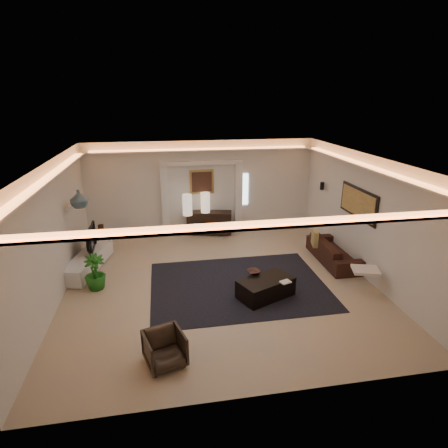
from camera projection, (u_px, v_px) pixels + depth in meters
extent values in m
plane|color=#A59484|center=(220.00, 283.00, 8.66)|extent=(7.00, 7.00, 0.00)
plane|color=white|center=(220.00, 160.00, 7.69)|extent=(7.00, 7.00, 0.00)
plane|color=silver|center=(202.00, 188.00, 11.43)|extent=(7.00, 0.00, 7.00)
plane|color=silver|center=(262.00, 311.00, 4.92)|extent=(7.00, 0.00, 7.00)
plane|color=silver|center=(53.00, 235.00, 7.61)|extent=(0.00, 7.00, 7.00)
plane|color=silver|center=(365.00, 216.00, 8.74)|extent=(0.00, 7.00, 7.00)
cube|color=silver|center=(220.00, 173.00, 7.79)|extent=(7.00, 7.00, 0.04)
cube|color=white|center=(244.00, 189.00, 11.66)|extent=(0.25, 0.03, 1.00)
cube|color=black|center=(238.00, 285.00, 8.53)|extent=(4.00, 3.00, 0.01)
cube|color=silver|center=(165.00, 201.00, 11.26)|extent=(0.22, 0.20, 2.20)
cube|color=silver|center=(238.00, 198.00, 11.64)|extent=(0.22, 0.20, 2.20)
cube|color=silver|center=(202.00, 163.00, 11.07)|extent=(2.52, 0.20, 0.12)
cube|color=tan|center=(202.00, 182.00, 11.33)|extent=(0.74, 0.04, 0.74)
cube|color=#4C2D1E|center=(202.00, 182.00, 11.31)|extent=(0.62, 0.02, 0.62)
cube|color=black|center=(358.00, 203.00, 8.93)|extent=(0.04, 1.64, 0.74)
cube|color=tan|center=(357.00, 203.00, 8.93)|extent=(0.02, 1.50, 0.62)
cylinder|color=black|center=(322.00, 186.00, 10.69)|extent=(0.12, 0.12, 0.22)
cube|color=silver|center=(70.00, 206.00, 8.85)|extent=(0.10, 0.55, 0.04)
cube|color=#2F1D16|center=(209.00, 222.00, 11.55)|extent=(1.44, 0.72, 0.69)
cylinder|color=beige|center=(187.00, 204.00, 11.01)|extent=(0.34, 0.34, 0.64)
cylinder|color=beige|center=(205.00, 201.00, 11.29)|extent=(0.31, 0.31, 0.62)
cube|color=silver|center=(89.00, 261.00, 9.25)|extent=(0.98, 2.14, 0.39)
imported|color=black|center=(88.00, 238.00, 9.28)|extent=(1.09, 0.20, 0.63)
cylinder|color=#311E11|center=(101.00, 231.00, 10.11)|extent=(0.19, 0.19, 0.40)
imported|color=#476373|center=(79.00, 199.00, 8.58)|extent=(0.45, 0.45, 0.43)
imported|color=#1E6418|center=(95.00, 272.00, 8.26)|extent=(0.59, 0.59, 0.82)
imported|color=brown|center=(334.00, 251.00, 9.68)|extent=(1.97, 0.79, 0.57)
cube|color=beige|center=(366.00, 270.00, 8.06)|extent=(0.66, 0.60, 0.06)
cube|color=#9E8A4E|center=(315.00, 238.00, 9.87)|extent=(0.22, 0.43, 0.42)
cube|color=black|center=(266.00, 288.00, 8.00)|extent=(1.35, 1.07, 0.44)
imported|color=#3A231C|center=(253.00, 272.00, 8.19)|extent=(0.34, 0.34, 0.07)
cube|color=beige|center=(285.00, 282.00, 7.79)|extent=(0.26, 0.23, 0.03)
imported|color=black|center=(165.00, 349.00, 5.96)|extent=(0.77, 0.78, 0.57)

